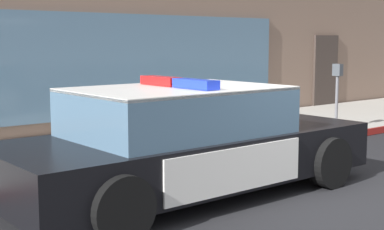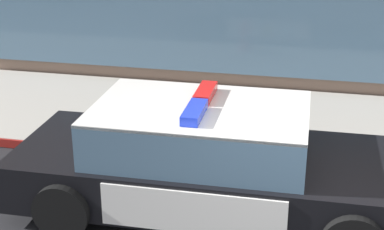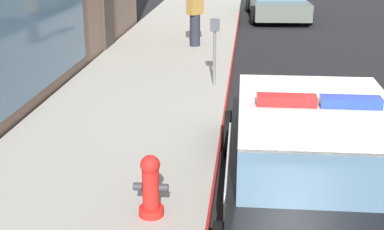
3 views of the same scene
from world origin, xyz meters
TOP-DOWN VIEW (x-y plane):
  - ground at (0.00, 0.00)m, footprint 48.00×48.00m
  - sidewalk at (0.00, 4.16)m, footprint 48.00×3.33m
  - curb_red_paint at (0.00, 2.48)m, footprint 28.80×0.04m
  - police_cruiser at (-1.40, 1.33)m, footprint 4.96×2.17m
  - fire_hydrant at (-1.90, 3.12)m, footprint 0.34×0.39m
  - parking_meter at (3.59, 2.78)m, footprint 0.12×0.18m

SIDE VIEW (x-z plane):
  - ground at x=0.00m, z-range 0.00..0.00m
  - sidewalk at x=0.00m, z-range 0.00..0.15m
  - curb_red_paint at x=0.00m, z-range 0.01..0.14m
  - fire_hydrant at x=-1.90m, z-range 0.14..0.86m
  - police_cruiser at x=-1.40m, z-range -0.07..1.43m
  - parking_meter at x=3.59m, z-range 0.41..1.75m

